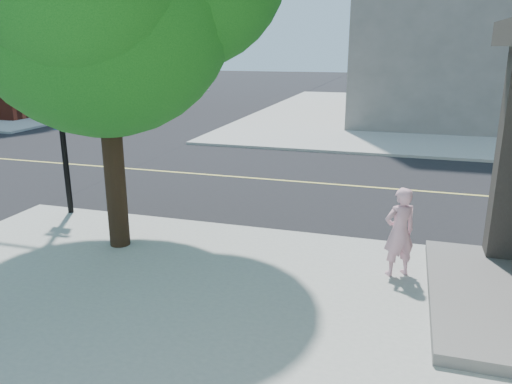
% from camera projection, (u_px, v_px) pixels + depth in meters
% --- Properties ---
extents(ground, '(140.00, 140.00, 0.00)m').
position_uv_depth(ground, '(74.00, 212.00, 12.59)').
color(ground, black).
rests_on(ground, ground).
extents(road_ew, '(140.00, 9.00, 0.01)m').
position_uv_depth(road_ew, '(158.00, 171.00, 16.72)').
color(road_ew, black).
rests_on(road_ew, ground).
extents(sidewalk_ne, '(29.00, 25.00, 0.12)m').
position_uv_depth(sidewalk_ne, '(511.00, 118.00, 28.59)').
color(sidewalk_ne, '#A2A29B').
rests_on(sidewalk_ne, ground).
extents(man_on_phone, '(0.70, 0.64, 1.61)m').
position_uv_depth(man_on_phone, '(399.00, 232.00, 8.69)').
color(man_on_phone, '#E2A4B6').
rests_on(man_on_phone, sidewalk_se).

